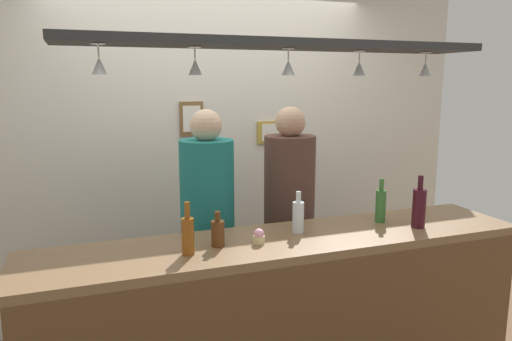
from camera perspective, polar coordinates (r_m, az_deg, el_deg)
name	(u,v)px	position (r m, az deg, el deg)	size (l,w,h in m)	color
back_wall	(213,152)	(3.87, -5.11, 2.16)	(4.40, 0.06, 2.60)	silver
bar_counter	(297,311)	(2.59, 4.82, -16.15)	(2.70, 0.55, 1.04)	brown
overhead_glass_rack	(283,44)	(2.51, 3.26, 14.66)	(2.20, 0.36, 0.04)	black
hanging_wineglass_far_left	(99,65)	(2.24, -18.02, 11.79)	(0.07, 0.07, 0.13)	silver
hanging_wineglass_left	(195,66)	(2.37, -7.19, 12.12)	(0.07, 0.07, 0.13)	silver
hanging_wineglass_center_left	(288,67)	(2.46, 3.83, 12.12)	(0.07, 0.07, 0.13)	silver
hanging_wineglass_center	(359,68)	(2.72, 12.07, 11.77)	(0.07, 0.07, 0.13)	silver
hanging_wineglass_center_right	(425,68)	(2.96, 19.34, 11.30)	(0.07, 0.07, 0.13)	silver
person_left_teal_shirt	(208,216)	(3.08, -5.73, -5.32)	(0.34, 0.34, 1.69)	#2D334C
person_middle_brown_shirt	(289,207)	(3.26, 3.94, -4.35)	(0.34, 0.34, 1.70)	#2D334C
bottle_beer_brown_stubby	(218,233)	(2.45, -4.53, -7.32)	(0.07, 0.07, 0.18)	#512D14
bottle_beer_amber_tall	(188,235)	(2.34, -8.05, -7.50)	(0.06, 0.06, 0.26)	brown
bottle_wine_dark_red	(419,207)	(2.88, 18.68, -4.11)	(0.08, 0.08, 0.30)	#380F19
bottle_soda_clear	(298,216)	(2.66, 5.00, -5.37)	(0.06, 0.06, 0.23)	silver
bottle_beer_green_import	(381,205)	(2.94, 14.50, -3.93)	(0.06, 0.06, 0.26)	#336B2D
cupcake	(259,237)	(2.49, 0.35, -7.82)	(0.06, 0.06, 0.08)	beige
picture_frame_lower_pair	(275,132)	(3.97, 2.21, 4.56)	(0.30, 0.02, 0.18)	#B29338
picture_frame_crest	(192,119)	(3.75, -7.62, 6.08)	(0.18, 0.02, 0.26)	brown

